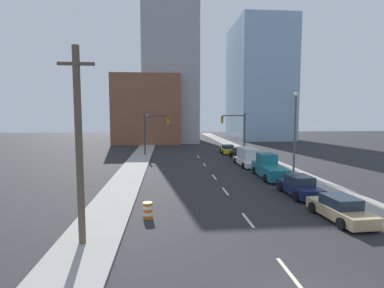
# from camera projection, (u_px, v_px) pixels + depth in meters

# --- Properties ---
(sidewalk_left) EXTENTS (2.98, 89.56, 0.13)m
(sidewalk_left) POSITION_uv_depth(u_px,v_px,m) (145.00, 149.00, 53.15)
(sidewalk_left) COLOR gray
(sidewalk_left) RESTS_ON ground
(sidewalk_right) EXTENTS (2.98, 89.56, 0.13)m
(sidewalk_right) POSITION_uv_depth(u_px,v_px,m) (238.00, 148.00, 54.59)
(sidewalk_right) COLOR gray
(sidewalk_right) RESTS_ON ground
(lane_stripe_at_2m) EXTENTS (0.16, 2.40, 0.01)m
(lane_stripe_at_2m) POSITION_uv_depth(u_px,v_px,m) (289.00, 273.00, 11.45)
(lane_stripe_at_2m) COLOR beige
(lane_stripe_at_2m) RESTS_ON ground
(lane_stripe_at_8m) EXTENTS (0.16, 2.40, 0.01)m
(lane_stripe_at_8m) POSITION_uv_depth(u_px,v_px,m) (248.00, 220.00, 17.28)
(lane_stripe_at_8m) COLOR beige
(lane_stripe_at_8m) RESTS_ON ground
(lane_stripe_at_14m) EXTENTS (0.16, 2.40, 0.01)m
(lane_stripe_at_14m) POSITION_uv_depth(u_px,v_px,m) (225.00, 191.00, 23.79)
(lane_stripe_at_14m) COLOR beige
(lane_stripe_at_14m) RESTS_ON ground
(lane_stripe_at_20m) EXTENTS (0.16, 2.40, 0.01)m
(lane_stripe_at_20m) POSITION_uv_depth(u_px,v_px,m) (214.00, 177.00, 29.33)
(lane_stripe_at_20m) COLOR beige
(lane_stripe_at_20m) RESTS_ON ground
(lane_stripe_at_27m) EXTENTS (0.16, 2.40, 0.01)m
(lane_stripe_at_27m) POSITION_uv_depth(u_px,v_px,m) (204.00, 165.00, 36.71)
(lane_stripe_at_27m) COLOR beige
(lane_stripe_at_27m) RESTS_ON ground
(lane_stripe_at_35m) EXTENTS (0.16, 2.40, 0.01)m
(lane_stripe_at_35m) POSITION_uv_depth(u_px,v_px,m) (198.00, 157.00, 43.79)
(lane_stripe_at_35m) COLOR beige
(lane_stripe_at_35m) RESTS_ON ground
(building_brick_left) EXTENTS (14.00, 16.00, 14.41)m
(building_brick_left) POSITION_uv_depth(u_px,v_px,m) (148.00, 110.00, 67.16)
(building_brick_left) COLOR brown
(building_brick_left) RESTS_ON ground
(building_office_center) EXTENTS (12.00, 20.00, 29.96)m
(building_office_center) POSITION_uv_depth(u_px,v_px,m) (170.00, 77.00, 70.82)
(building_office_center) COLOR #99999E
(building_office_center) RESTS_ON ground
(building_glass_right) EXTENTS (13.00, 20.00, 28.99)m
(building_glass_right) POSITION_uv_depth(u_px,v_px,m) (259.00, 82.00, 76.79)
(building_glass_right) COLOR #8CADC6
(building_glass_right) RESTS_ON ground
(traffic_signal_left) EXTENTS (3.79, 0.35, 6.38)m
(traffic_signal_left) POSITION_uv_depth(u_px,v_px,m) (152.00, 128.00, 44.55)
(traffic_signal_left) COLOR #38383D
(traffic_signal_left) RESTS_ON ground
(traffic_signal_right) EXTENTS (3.79, 0.35, 6.38)m
(traffic_signal_right) POSITION_uv_depth(u_px,v_px,m) (238.00, 128.00, 45.68)
(traffic_signal_right) COLOR #38383D
(traffic_signal_right) RESTS_ON ground
(utility_pole_left_near) EXTENTS (1.60, 0.32, 9.08)m
(utility_pole_left_near) POSITION_uv_depth(u_px,v_px,m) (79.00, 146.00, 13.47)
(utility_pole_left_near) COLOR brown
(utility_pole_left_near) RESTS_ON ground
(traffic_barrel) EXTENTS (0.56, 0.56, 0.95)m
(traffic_barrel) POSITION_uv_depth(u_px,v_px,m) (148.00, 210.00, 17.53)
(traffic_barrel) COLOR orange
(traffic_barrel) RESTS_ON ground
(street_lamp) EXTENTS (0.44, 0.44, 8.35)m
(street_lamp) POSITION_uv_depth(u_px,v_px,m) (295.00, 127.00, 30.62)
(street_lamp) COLOR #4C4C51
(street_lamp) RESTS_ON ground
(sedan_tan) EXTENTS (2.21, 4.60, 1.38)m
(sedan_tan) POSITION_uv_depth(u_px,v_px,m) (340.00, 209.00, 17.25)
(sedan_tan) COLOR tan
(sedan_tan) RESTS_ON ground
(sedan_navy) EXTENTS (2.14, 4.51, 1.53)m
(sedan_navy) POSITION_uv_depth(u_px,v_px,m) (299.00, 187.00, 22.44)
(sedan_navy) COLOR #141E47
(sedan_navy) RESTS_ON ground
(pickup_truck_teal) EXTENTS (2.34, 6.40, 2.22)m
(pickup_truck_teal) POSITION_uv_depth(u_px,v_px,m) (269.00, 168.00, 29.15)
(pickup_truck_teal) COLOR #196B75
(pickup_truck_teal) RESTS_ON ground
(box_truck_white) EXTENTS (2.27, 6.24, 2.16)m
(box_truck_white) POSITION_uv_depth(u_px,v_px,m) (247.00, 157.00, 35.78)
(box_truck_white) COLOR silver
(box_truck_white) RESTS_ON ground
(sedan_black) EXTENTS (2.22, 4.26, 1.50)m
(sedan_black) POSITION_uv_depth(u_px,v_px,m) (239.00, 153.00, 42.14)
(sedan_black) COLOR black
(sedan_black) RESTS_ON ground
(sedan_yellow) EXTENTS (2.31, 4.35, 1.38)m
(sedan_yellow) POSITION_uv_depth(u_px,v_px,m) (228.00, 150.00, 47.22)
(sedan_yellow) COLOR gold
(sedan_yellow) RESTS_ON ground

